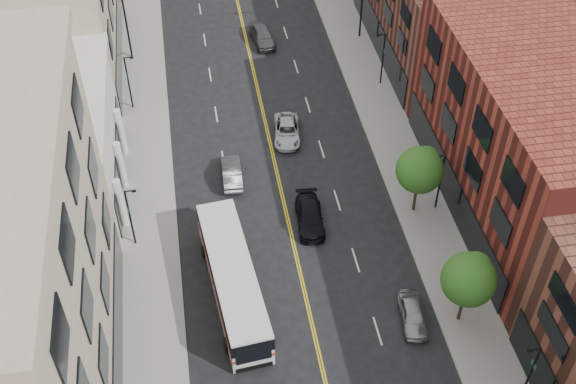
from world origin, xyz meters
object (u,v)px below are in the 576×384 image
city_bus (233,279)px  car_lane_a (310,217)px  car_lane_c (262,35)px  car_lane_behind (232,173)px  car_parked_far (413,315)px  car_lane_b (287,131)px

city_bus → car_lane_a: city_bus is taller
city_bus → car_lane_c: city_bus is taller
car_lane_c → car_lane_behind: bearing=-111.8°
car_parked_far → car_lane_b: size_ratio=0.82×
car_lane_behind → car_lane_c: (5.04, 19.01, 0.09)m
car_lane_a → car_lane_c: bearing=93.9°
city_bus → car_lane_c: (6.13, 30.34, -1.01)m
car_lane_b → car_lane_a: bearing=-82.1°
car_lane_a → car_lane_c: 24.62m
city_bus → car_lane_c: 30.97m
car_lane_a → car_lane_b: bearing=93.9°
car_lane_behind → car_lane_b: 6.68m
car_lane_b → car_parked_far: bearing=-68.2°
car_lane_b → car_lane_c: car_lane_c is taller
car_parked_far → car_lane_behind: bearing=129.0°
car_lane_behind → city_bus: bearing=86.2°
city_bus → car_parked_far: 11.70m
car_parked_far → car_lane_behind: car_lane_behind is taller
city_bus → car_lane_c: size_ratio=2.67×
city_bus → car_lane_a: bearing=37.5°
car_parked_far → car_lane_a: (-4.85, 9.59, 0.03)m
city_bus → car_lane_behind: size_ratio=2.93×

